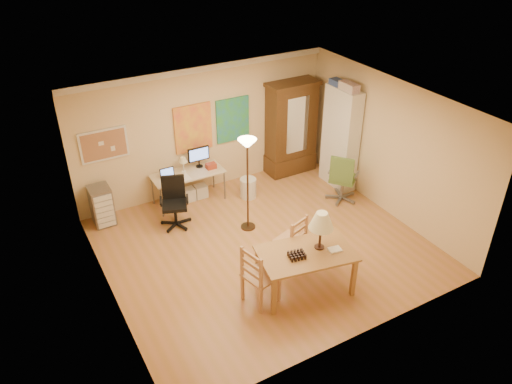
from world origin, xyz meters
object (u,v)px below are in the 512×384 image
dining_table (312,243)px  office_chair_black (175,213)px  computer_desk (189,183)px  bookshelf (340,138)px  armoire (291,134)px  office_chair_green (342,188)px

dining_table → office_chair_black: (-1.23, 2.74, -0.62)m
computer_desk → bookshelf: bearing=-16.9°
dining_table → armoire: bearing=61.8°
office_chair_black → bookshelf: size_ratio=0.45×
office_chair_green → computer_desk: bearing=150.7°
armoire → bookshelf: (0.57, -1.03, 0.17)m
dining_table → bookshelf: bookshelf is taller
office_chair_green → bookshelf: 1.07m
computer_desk → office_chair_black: computer_desk is taller
office_chair_black → dining_table: bearing=-65.9°
computer_desk → office_chair_black: (-0.59, -0.69, -0.14)m
office_chair_black → armoire: size_ratio=0.47×
office_chair_green → bookshelf: bearing=60.4°
bookshelf → computer_desk: bearing=163.1°
office_chair_black → bookshelf: (3.68, -0.25, 0.83)m
office_chair_black → armoire: armoire is taller
office_chair_green → armoire: size_ratio=0.51×
office_chair_black → office_chair_green: office_chair_green is taller
office_chair_green → dining_table: bearing=-138.2°
dining_table → computer_desk: size_ratio=1.11×
computer_desk → armoire: bearing=1.9°
computer_desk → armoire: armoire is taller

